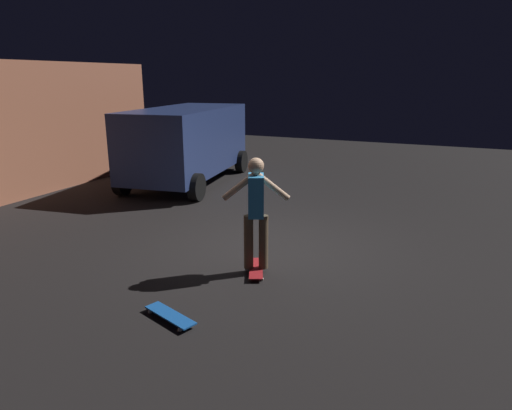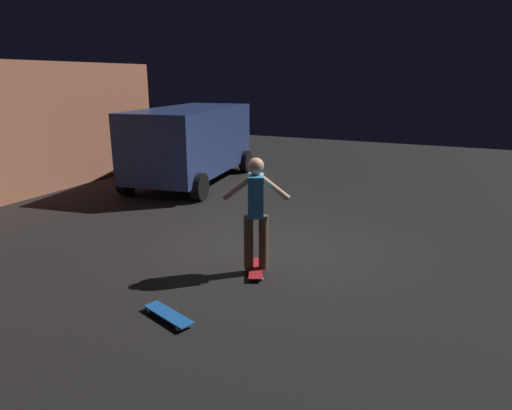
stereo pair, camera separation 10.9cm
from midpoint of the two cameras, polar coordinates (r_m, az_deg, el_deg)
name	(u,v)px [view 2 (the right image)]	position (r m, az deg, el deg)	size (l,w,h in m)	color
ground_plane	(267,248)	(7.83, 1.81, -5.42)	(28.00, 28.00, 0.00)	black
parked_van	(191,140)	(12.61, -7.90, 8.04)	(4.83, 2.78, 2.03)	navy
skateboard_ridden	(256,269)	(6.89, 0.46, -7.99)	(0.79, 0.50, 0.07)	#AD1E23
skateboard_spare	(168,315)	(5.75, -10.38, -13.39)	(0.45, 0.80, 0.07)	#1959B2
skater	(256,206)	(6.55, 0.48, -0.11)	(0.48, 0.93, 1.67)	brown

